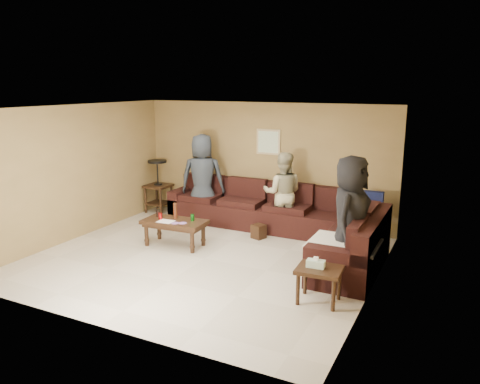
{
  "coord_description": "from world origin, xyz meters",
  "views": [
    {
      "loc": [
        3.8,
        -6.37,
        2.87
      ],
      "look_at": [
        0.25,
        0.85,
        1.0
      ],
      "focal_mm": 35.0,
      "sensor_mm": 36.0,
      "label": 1
    }
  ],
  "objects": [
    {
      "name": "room",
      "position": [
        0.0,
        0.0,
        1.66
      ],
      "size": [
        5.6,
        5.5,
        2.5
      ],
      "color": "#C0B6A2",
      "rests_on": "ground"
    },
    {
      "name": "person_middle",
      "position": [
        0.65,
        1.92,
        0.8
      ],
      "size": [
        0.92,
        0.81,
        1.6
      ],
      "primitive_type": "imported",
      "rotation": [
        0.0,
        0.0,
        3.44
      ],
      "color": "tan",
      "rests_on": "ground"
    },
    {
      "name": "side_table_right",
      "position": [
        2.18,
        -0.7,
        0.42
      ],
      "size": [
        0.62,
        0.52,
        0.63
      ],
      "rotation": [
        0.0,
        0.0,
        0.06
      ],
      "color": "#311C10",
      "rests_on": "ground"
    },
    {
      "name": "wall_art",
      "position": [
        0.1,
        2.48,
        1.7
      ],
      "size": [
        0.52,
        0.04,
        0.52
      ],
      "color": "tan",
      "rests_on": "ground"
    },
    {
      "name": "coffee_table",
      "position": [
        -0.81,
        0.33,
        0.4
      ],
      "size": [
        1.17,
        0.63,
        0.76
      ],
      "rotation": [
        0.0,
        0.0,
        0.06
      ],
      "color": "#311C10",
      "rests_on": "ground"
    },
    {
      "name": "sectional_sofa",
      "position": [
        0.81,
        1.52,
        0.33
      ],
      "size": [
        4.65,
        2.9,
        0.97
      ],
      "color": "black",
      "rests_on": "ground"
    },
    {
      "name": "waste_bin",
      "position": [
        0.38,
        1.38,
        0.13
      ],
      "size": [
        0.28,
        0.28,
        0.27
      ],
      "primitive_type": "cube",
      "rotation": [
        0.0,
        0.0,
        -0.34
      ],
      "color": "#311C10",
      "rests_on": "ground"
    },
    {
      "name": "person_right",
      "position": [
        2.32,
        0.36,
        0.93
      ],
      "size": [
        0.64,
        0.94,
        1.86
      ],
      "primitive_type": "imported",
      "rotation": [
        0.0,
        0.0,
        1.52
      ],
      "color": "black",
      "rests_on": "ground"
    },
    {
      "name": "end_table_left",
      "position": [
        -2.44,
        2.1,
        0.62
      ],
      "size": [
        0.53,
        0.53,
        1.19
      ],
      "rotation": [
        0.0,
        0.0,
        -0.01
      ],
      "color": "#311C10",
      "rests_on": "ground"
    },
    {
      "name": "person_left",
      "position": [
        -1.15,
        1.91,
        0.93
      ],
      "size": [
        1.07,
        0.9,
        1.87
      ],
      "primitive_type": "imported",
      "rotation": [
        0.0,
        0.0,
        3.53
      ],
      "color": "#272E36",
      "rests_on": "ground"
    }
  ]
}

